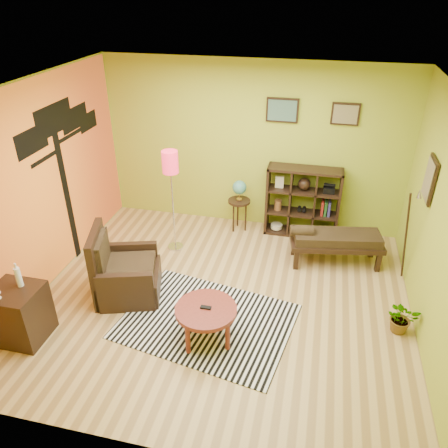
% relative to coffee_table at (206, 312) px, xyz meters
% --- Properties ---
extents(ground, '(5.00, 5.00, 0.00)m').
position_rel_coffee_table_xyz_m(ground, '(0.02, 0.73, -0.39)').
color(ground, tan).
rests_on(ground, ground).
extents(room_shell, '(5.04, 4.54, 2.82)m').
position_rel_coffee_table_xyz_m(room_shell, '(-0.08, 0.74, 1.41)').
color(room_shell, '#9EB02D').
rests_on(room_shell, ground).
extents(zebra_rug, '(2.34, 1.88, 0.01)m').
position_rel_coffee_table_xyz_m(zebra_rug, '(-0.06, 0.26, -0.38)').
color(zebra_rug, white).
rests_on(zebra_rug, ground).
extents(coffee_table, '(0.74, 0.74, 0.47)m').
position_rel_coffee_table_xyz_m(coffee_table, '(0.00, 0.00, 0.00)').
color(coffee_table, maroon).
rests_on(coffee_table, ground).
extents(armchair, '(1.03, 1.02, 1.01)m').
position_rel_coffee_table_xyz_m(armchair, '(-1.31, 0.57, -0.09)').
color(armchair, black).
rests_on(armchair, ground).
extents(side_cabinet, '(0.60, 0.54, 1.02)m').
position_rel_coffee_table_xyz_m(side_cabinet, '(-2.18, -0.49, -0.03)').
color(side_cabinet, black).
rests_on(side_cabinet, ground).
extents(floor_lamp, '(0.25, 0.25, 1.65)m').
position_rel_coffee_table_xyz_m(floor_lamp, '(-1.02, 1.85, 0.95)').
color(floor_lamp, silver).
rests_on(floor_lamp, ground).
extents(globe_table, '(0.38, 0.38, 0.92)m').
position_rel_coffee_table_xyz_m(globe_table, '(-0.13, 2.66, 0.31)').
color(globe_table, black).
rests_on(globe_table, ground).
extents(cube_shelf, '(1.20, 0.35, 1.20)m').
position_rel_coffee_table_xyz_m(cube_shelf, '(0.93, 2.76, 0.21)').
color(cube_shelf, black).
rests_on(cube_shelf, ground).
extents(bench, '(1.44, 0.72, 0.64)m').
position_rel_coffee_table_xyz_m(bench, '(1.46, 1.99, 0.02)').
color(bench, black).
rests_on(bench, ground).
extents(potted_plant, '(0.41, 0.45, 0.33)m').
position_rel_coffee_table_xyz_m(potted_plant, '(2.32, 0.65, -0.23)').
color(potted_plant, '#26661E').
rests_on(potted_plant, ground).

